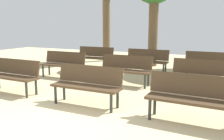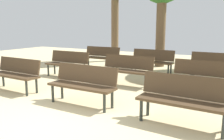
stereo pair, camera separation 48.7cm
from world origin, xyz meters
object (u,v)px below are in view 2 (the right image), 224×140
Objects in this scene: bench_r0_c1 at (83,82)px; bench_r1_c0 at (68,62)px; bench_r2_c1 at (152,60)px; bench_r0_c2 at (183,97)px; bench_r2_c2 at (215,64)px; bench_r0_c0 at (16,72)px; bench_r2_c0 at (101,56)px; bench_r1_c2 at (204,76)px; bench_r1_c1 at (127,68)px.

bench_r1_c0 is (-2.24, 2.13, 0.00)m from bench_r0_c1.
bench_r1_c0 is at bearing 136.36° from bench_r0_c1.
bench_r0_c2 is at bearing -62.56° from bench_r2_c1.
bench_r0_c1 and bench_r0_c2 have the same top height.
bench_r2_c2 is at bearing 90.95° from bench_r0_c2.
bench_r0_c0 and bench_r2_c0 have the same top height.
bench_r0_c0 is 6.15m from bench_r2_c2.
bench_r0_c1 and bench_r2_c1 have the same top height.
bench_r1_c2 is at bearing 90.93° from bench_r0_c2.
bench_r0_c2 is 6.12m from bench_r2_c0.
bench_r1_c0 is 4.94m from bench_r2_c2.
bench_r0_c1 is at bearing -42.95° from bench_r1_c0.
bench_r2_c1 is (2.27, -0.07, 0.00)m from bench_r2_c0.
bench_r2_c1 is at bearing 41.45° from bench_r1_c0.
bench_r1_c2 is (0.02, 2.14, 0.00)m from bench_r0_c2.
bench_r0_c1 is 0.99× the size of bench_r2_c2.
bench_r1_c2 is (2.24, 2.10, 0.00)m from bench_r0_c1.
bench_r0_c0 is 1.00× the size of bench_r0_c2.
bench_r0_c1 is 3.07m from bench_r1_c2.
bench_r1_c0 is at bearing 179.26° from bench_r1_c1.
bench_r0_c1 is at bearing -91.26° from bench_r1_c1.
bench_r0_c2 is at bearing -90.24° from bench_r1_c2.
bench_r2_c1 is at bearing -178.53° from bench_r2_c2.
bench_r2_c1 is at bearing 136.91° from bench_r1_c2.
bench_r2_c0 is 1.00× the size of bench_r2_c1.
bench_r2_c0 is at bearing 89.90° from bench_r0_c0.
bench_r0_c2 and bench_r1_c0 have the same top height.
bench_r2_c2 is at bearing 43.54° from bench_r0_c0.
bench_r0_c1 is 4.74m from bench_r2_c2.
bench_r2_c0 is (-4.43, 2.11, 0.00)m from bench_r1_c2.
bench_r2_c0 is 1.00× the size of bench_r2_c2.
bench_r1_c1 and bench_r2_c2 have the same top height.
bench_r1_c0 is 2.08m from bench_r2_c0.
bench_r1_c0 is at bearing 89.90° from bench_r0_c0.
bench_r2_c0 is (-2.18, 4.21, 0.00)m from bench_r0_c1.
bench_r1_c0 is 1.00× the size of bench_r2_c2.
bench_r2_c1 is 2.17m from bench_r2_c2.
bench_r0_c1 is 1.00× the size of bench_r1_c1.
bench_r0_c0 and bench_r0_c1 have the same top height.
bench_r1_c2 is 2.06m from bench_r2_c2.
bench_r0_c0 is 3.12m from bench_r1_c1.
bench_r2_c2 is at bearing -1.20° from bench_r2_c0.
bench_r0_c1 is 4.15m from bench_r2_c1.
bench_r1_c0 is 1.00× the size of bench_r1_c1.
bench_r1_c0 is (0.06, 2.09, 0.00)m from bench_r0_c0.
bench_r0_c2 is 1.01× the size of bench_r1_c1.
bench_r1_c1 is at bearing -90.70° from bench_r2_c1.
bench_r2_c1 is (-2.15, 2.04, 0.00)m from bench_r1_c2.
bench_r2_c0 is (-2.23, 2.11, 0.00)m from bench_r1_c1.
bench_r0_c2 is at bearing 0.46° from bench_r0_c0.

